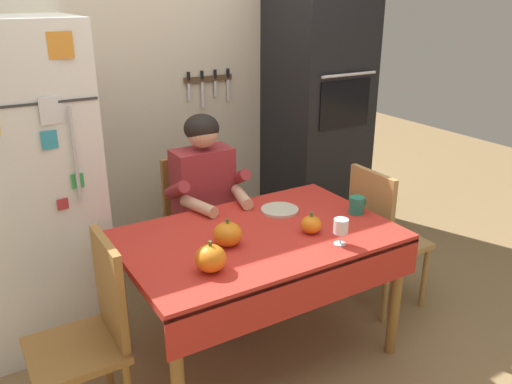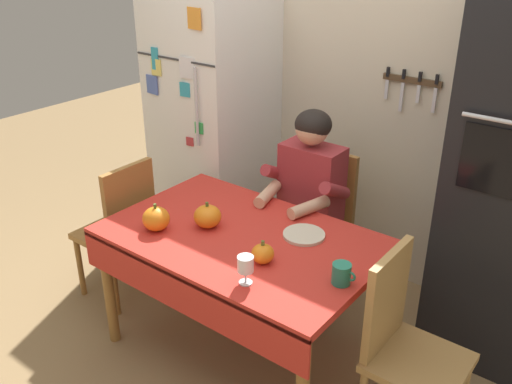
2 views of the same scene
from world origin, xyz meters
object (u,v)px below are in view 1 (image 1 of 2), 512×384
Objects in this scene: chair_behind_person at (196,221)px; chair_right_side at (381,233)px; chair_left_side at (91,330)px; dining_table at (260,249)px; wine_glass at (341,227)px; serving_tray at (280,210)px; wall_oven at (317,117)px; seated_person at (208,198)px; coffee_mug at (357,205)px; pumpkin_large at (211,258)px; pumpkin_medium at (228,234)px; pumpkin_small at (311,225)px; refrigerator at (30,188)px.

chair_behind_person and chair_right_side have the same top height.
chair_left_side is at bearing -177.70° from chair_right_side.
wine_glass is (0.28, -0.30, 0.18)m from dining_table.
serving_tray is (1.16, 0.24, 0.24)m from chair_left_side.
wall_oven reaches higher than seated_person.
wall_oven is 1.09m from coffee_mug.
wall_oven reaches higher than dining_table.
seated_person is at bearing 123.01° from serving_tray.
serving_tray is (0.64, 0.41, -0.06)m from pumpkin_large.
pumpkin_medium is at bearing -143.07° from wall_oven.
seated_person reaches higher than wine_glass.
chair_behind_person reaches higher than pumpkin_medium.
wall_oven is 1.58m from pumpkin_medium.
wall_oven is 1.84m from pumpkin_large.
chair_left_side is 8.25× the size of coffee_mug.
pumpkin_small is at bearing 103.24° from wine_glass.
refrigerator reaches higher than pumpkin_small.
wall_oven reaches higher than serving_tray.
chair_right_side is at bearing 2.85° from pumpkin_medium.
coffee_mug is (-0.29, -0.08, 0.28)m from chair_right_side.
refrigerator is 1.32m from dining_table.
pumpkin_large reaches higher than serving_tray.
pumpkin_medium is (-0.48, 0.28, -0.03)m from wine_glass.
pumpkin_large is at bearing -141.91° from wall_oven.
pumpkin_small is (0.44, -0.10, -0.01)m from pumpkin_medium.
chair_behind_person is at bearing 140.14° from chair_right_side.
wall_oven is 2.26× the size of chair_right_side.
serving_tray is at bearing 26.02° from pumpkin_medium.
chair_left_side is at bearing 179.76° from coffee_mug.
coffee_mug is at bearing -30.57° from refrigerator.
chair_right_side is at bearing -32.04° from seated_person.
chair_right_side is (1.80, 0.07, 0.00)m from chair_left_side.
dining_table is at bearing 4.67° from pumpkin_medium.
pumpkin_medium reaches higher than pumpkin_small.
chair_behind_person is at bearing 42.62° from chair_left_side.
seated_person reaches higher than dining_table.
wine_glass is at bearing -87.35° from serving_tray.
wall_oven is 9.77× the size of serving_tray.
refrigerator is 8.38× the size of serving_tray.
seated_person is 0.47m from serving_tray.
seated_person reaches higher than coffee_mug.
wine_glass is at bearing -72.63° from seated_person.
refrigerator is 2.01m from wall_oven.
refrigerator reaches higher than wine_glass.
wall_oven reaches higher than pumpkin_medium.
seated_person is 8.42× the size of pumpkin_large.
pumpkin_medium is at bearing -107.60° from seated_person.
dining_table is 6.52× the size of serving_tray.
wall_oven is 18.30× the size of pumpkin_small.
chair_behind_person is 8.10× the size of pumpkin_small.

